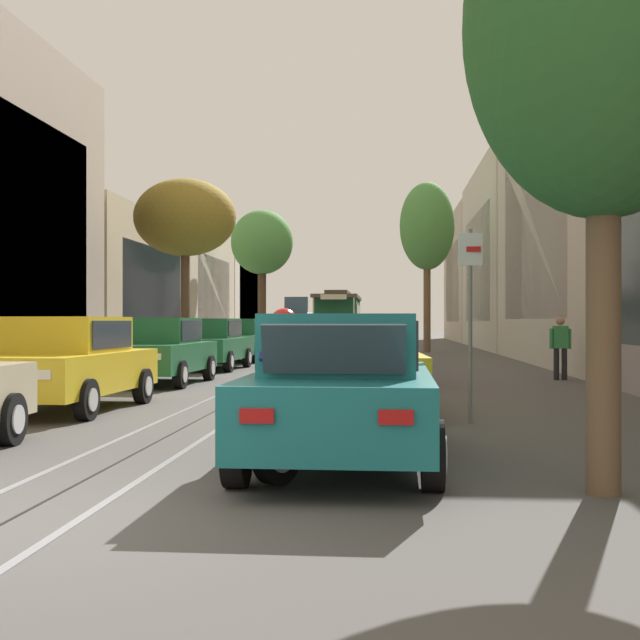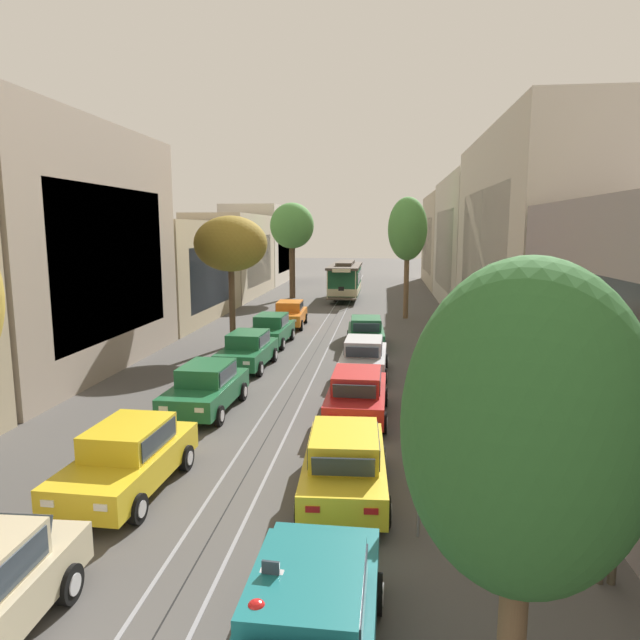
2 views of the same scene
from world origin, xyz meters
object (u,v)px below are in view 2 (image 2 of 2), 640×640
(parked_car_orange_sixth_left, at_px, (290,314))
(street_sign_post, at_px, (420,452))
(parked_car_yellow_second_right, at_px, (345,463))
(parked_car_red_mid_right, at_px, (357,394))
(pedestrian_on_right_pavement, at_px, (609,530))
(fire_hydrant, at_px, (127,428))
(cable_car_trolley, at_px, (345,280))
(parked_car_green_fifth_left, at_px, (271,329))
(street_tree_kerb_left_mid, at_px, (292,227))
(street_tree_kerb_right_near, at_px, (524,431))
(street_tree_kerb_left_second, at_px, (231,244))
(pedestrian_on_left_pavement, at_px, (495,376))
(street_tree_kerb_right_second, at_px, (408,230))
(parked_car_green_fifth_right, at_px, (366,332))
(parked_car_teal_near_right, at_px, (309,620))
(parked_car_green_fourth_left, at_px, (248,350))
(parked_car_green_mid_left, at_px, (206,387))
(parked_car_silver_fourth_right, at_px, (364,356))
(parked_car_yellow_second_left, at_px, (128,458))

(parked_car_orange_sixth_left, distance_m, street_sign_post, 24.83)
(parked_car_orange_sixth_left, height_order, parked_car_yellow_second_right, same)
(parked_car_red_mid_right, distance_m, pedestrian_on_right_pavement, 9.42)
(fire_hydrant, distance_m, street_sign_post, 9.07)
(parked_car_yellow_second_right, relative_size, parked_car_red_mid_right, 1.01)
(parked_car_orange_sixth_left, bearing_deg, cable_car_trolley, 80.17)
(parked_car_green_fifth_left, relative_size, street_tree_kerb_left_mid, 0.53)
(street_tree_kerb_right_near, height_order, fire_hydrant, street_tree_kerb_right_near)
(street_tree_kerb_right_near, bearing_deg, street_tree_kerb_left_second, 111.98)
(pedestrian_on_right_pavement, bearing_deg, pedestrian_on_left_pavement, 89.62)
(street_sign_post, bearing_deg, pedestrian_on_right_pavement, -20.17)
(parked_car_red_mid_right, height_order, street_sign_post, street_sign_post)
(street_tree_kerb_left_mid, height_order, street_sign_post, street_tree_kerb_left_mid)
(pedestrian_on_left_pavement, bearing_deg, pedestrian_on_right_pavement, -90.38)
(parked_car_yellow_second_right, bearing_deg, street_tree_kerb_right_second, 85.00)
(parked_car_green_fifth_left, xyz_separation_m, street_tree_kerb_left_mid, (-2.13, 20.19, 5.43))
(parked_car_red_mid_right, bearing_deg, street_tree_kerb_right_second, 83.76)
(parked_car_green_fifth_right, distance_m, cable_car_trolley, 20.40)
(parked_car_teal_near_right, distance_m, street_sign_post, 4.20)
(parked_car_orange_sixth_left, height_order, parked_car_red_mid_right, same)
(street_tree_kerb_left_second, relative_size, street_tree_kerb_left_mid, 0.81)
(street_tree_kerb_left_mid, bearing_deg, parked_car_green_fifth_right, -70.72)
(street_tree_kerb_left_mid, bearing_deg, parked_car_orange_sixth_left, -81.46)
(parked_car_green_fourth_left, height_order, street_tree_kerb_right_second, street_tree_kerb_right_second)
(parked_car_red_mid_right, distance_m, street_tree_kerb_left_second, 13.65)
(pedestrian_on_right_pavement, bearing_deg, street_tree_kerb_left_mid, 106.72)
(parked_car_green_mid_left, distance_m, pedestrian_on_right_pavement, 12.84)
(parked_car_silver_fourth_right, relative_size, parked_car_green_fifth_right, 0.99)
(fire_hydrant, bearing_deg, parked_car_orange_sixth_left, 86.03)
(parked_car_yellow_second_right, bearing_deg, parked_car_green_fifth_right, 90.24)
(parked_car_green_fifth_right, relative_size, pedestrian_on_left_pavement, 2.74)
(parked_car_red_mid_right, relative_size, street_tree_kerb_left_mid, 0.53)
(parked_car_orange_sixth_left, relative_size, parked_car_teal_near_right, 1.01)
(street_tree_kerb_left_mid, xyz_separation_m, street_tree_kerb_right_second, (9.53, -10.48, -0.24))
(pedestrian_on_right_pavement, distance_m, street_sign_post, 3.43)
(street_tree_kerb_left_mid, relative_size, cable_car_trolley, 0.91)
(street_tree_kerb_right_near, bearing_deg, parked_car_yellow_second_left, 138.96)
(parked_car_silver_fourth_right, relative_size, pedestrian_on_right_pavement, 2.54)
(parked_car_red_mid_right, relative_size, pedestrian_on_left_pavement, 2.72)
(parked_car_yellow_second_left, bearing_deg, parked_car_orange_sixth_left, 90.01)
(parked_car_yellow_second_left, distance_m, parked_car_orange_sixth_left, 22.65)
(street_tree_kerb_right_near, xyz_separation_m, cable_car_trolley, (-4.74, 43.39, -2.41))
(parked_car_yellow_second_right, bearing_deg, street_tree_kerb_right_near, -71.44)
(parked_car_green_mid_left, height_order, cable_car_trolley, cable_car_trolley)
(street_tree_kerb_left_mid, relative_size, fire_hydrant, 9.87)
(parked_car_yellow_second_right, xyz_separation_m, street_tree_kerb_right_near, (2.22, -6.61, 3.27))
(cable_car_trolley, bearing_deg, parked_car_yellow_second_right, -86.08)
(parked_car_green_fourth_left, distance_m, fire_hydrant, 9.16)
(parked_car_yellow_second_left, relative_size, street_tree_kerb_left_second, 0.66)
(street_tree_kerb_right_second, height_order, fire_hydrant, street_tree_kerb_right_second)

